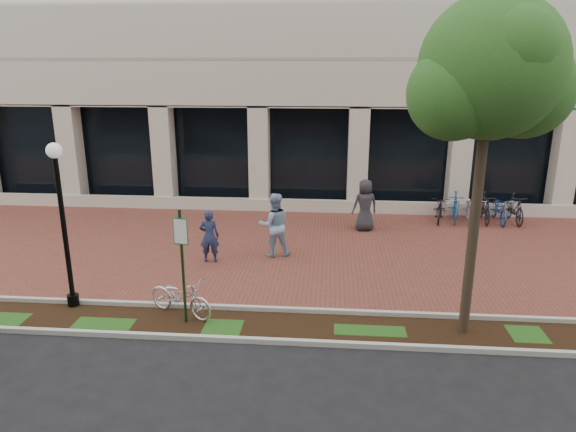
# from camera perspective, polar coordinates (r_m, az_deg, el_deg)

# --- Properties ---
(ground) EXTENTS (120.00, 120.00, 0.00)m
(ground) POSITION_cam_1_polar(r_m,az_deg,el_deg) (16.77, 1.40, -3.67)
(ground) COLOR black
(ground) RESTS_ON ground
(brick_plaza) EXTENTS (40.00, 9.00, 0.01)m
(brick_plaza) POSITION_cam_1_polar(r_m,az_deg,el_deg) (16.77, 1.40, -3.65)
(brick_plaza) COLOR brown
(brick_plaza) RESTS_ON ground
(planting_strip) EXTENTS (40.00, 1.50, 0.01)m
(planting_strip) POSITION_cam_1_polar(r_m,az_deg,el_deg) (11.98, -0.16, -12.22)
(planting_strip) COLOR black
(planting_strip) RESTS_ON ground
(curb_plaza_side) EXTENTS (40.00, 0.12, 0.12)m
(curb_plaza_side) POSITION_cam_1_polar(r_m,az_deg,el_deg) (12.62, 0.14, -10.38)
(curb_plaza_side) COLOR #B7B8AD
(curb_plaza_side) RESTS_ON ground
(curb_street_side) EXTENTS (40.00, 0.12, 0.12)m
(curb_street_side) POSITION_cam_1_polar(r_m,az_deg,el_deg) (11.30, -0.50, -13.79)
(curb_street_side) COLOR #B7B8AD
(curb_street_side) RESTS_ON ground
(parking_sign) EXTENTS (0.34, 0.07, 2.73)m
(parking_sign) POSITION_cam_1_polar(r_m,az_deg,el_deg) (11.71, -11.71, -4.11)
(parking_sign) COLOR #153B17
(parking_sign) RESTS_ON ground
(lamppost) EXTENTS (0.36, 0.36, 4.06)m
(lamppost) POSITION_cam_1_polar(r_m,az_deg,el_deg) (13.24, -23.76, -0.11)
(lamppost) COLOR black
(lamppost) RESTS_ON ground
(street_tree) EXTENTS (3.39, 2.83, 7.13)m
(street_tree) POSITION_cam_1_polar(r_m,az_deg,el_deg) (11.10, 21.71, 14.13)
(street_tree) COLOR #403224
(street_tree) RESTS_ON ground
(locked_bicycle) EXTENTS (1.92, 1.34, 0.96)m
(locked_bicycle) POSITION_cam_1_polar(r_m,az_deg,el_deg) (12.57, -11.85, -8.75)
(locked_bicycle) COLOR silver
(locked_bicycle) RESTS_ON ground
(pedestrian_left) EXTENTS (0.63, 0.44, 1.64)m
(pedestrian_left) POSITION_cam_1_polar(r_m,az_deg,el_deg) (15.60, -8.74, -2.23)
(pedestrian_left) COLOR navy
(pedestrian_left) RESTS_ON ground
(pedestrian_mid) EXTENTS (1.14, 0.99, 2.01)m
(pedestrian_mid) POSITION_cam_1_polar(r_m,az_deg,el_deg) (15.88, -1.53, -1.00)
(pedestrian_mid) COLOR #8BAED0
(pedestrian_mid) RESTS_ON ground
(pedestrian_right) EXTENTS (1.05, 0.84, 1.88)m
(pedestrian_right) POSITION_cam_1_polar(r_m,az_deg,el_deg) (18.60, 8.54, 1.20)
(pedestrian_right) COLOR #27282C
(pedestrian_right) RESTS_ON ground
(bollard) EXTENTS (0.12, 0.12, 0.91)m
(bollard) POSITION_cam_1_polar(r_m,az_deg,el_deg) (20.73, 19.35, 0.64)
(bollard) COLOR silver
(bollard) RESTS_ON ground
(bike_rack_cluster) EXTENTS (3.58, 2.02, 1.12)m
(bike_rack_cluster) POSITION_cam_1_polar(r_m,az_deg,el_deg) (20.81, 20.22, 0.81)
(bike_rack_cluster) COLOR black
(bike_rack_cluster) RESTS_ON ground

